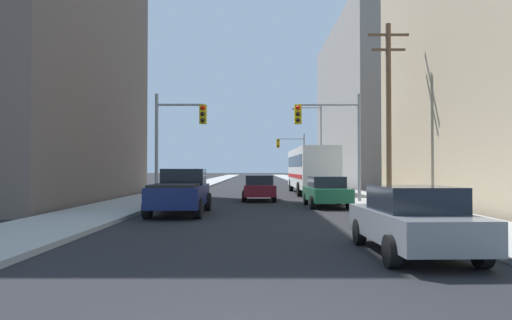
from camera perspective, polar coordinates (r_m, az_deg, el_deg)
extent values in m
cube|color=#9E9E99|center=(55.09, -6.97, -3.00)|extent=(3.42, 160.00, 0.15)
cube|color=#9E9E99|center=(55.12, 6.88, -3.00)|extent=(3.42, 160.00, 0.15)
cube|color=silver|center=(34.55, 6.76, -1.02)|extent=(2.62, 11.52, 2.90)
cube|color=black|center=(34.43, 4.67, -0.16)|extent=(0.13, 10.58, 0.80)
cube|color=red|center=(34.43, 4.67, -1.99)|extent=(0.12, 10.58, 0.28)
cylinder|color=black|center=(38.47, 4.30, -3.20)|extent=(0.32, 1.00, 1.00)
cylinder|color=black|center=(38.72, 7.77, -3.17)|extent=(0.32, 1.00, 1.00)
cylinder|color=black|center=(31.26, 5.33, -3.68)|extent=(0.32, 1.00, 1.00)
cylinder|color=black|center=(31.57, 9.59, -3.64)|extent=(0.32, 1.00, 1.00)
cube|color=#141E4C|center=(19.20, -9.65, -4.38)|extent=(2.14, 5.45, 0.80)
cube|color=black|center=(20.13, -9.19, -2.09)|extent=(1.85, 1.85, 0.70)
cube|color=black|center=(17.85, -10.36, -3.18)|extent=(1.82, 2.42, 0.10)
cylinder|color=black|center=(21.09, -11.46, -5.17)|extent=(0.28, 0.80, 0.80)
cylinder|color=black|center=(20.80, -6.25, -5.24)|extent=(0.28, 0.80, 0.80)
cylinder|color=black|center=(17.73, -13.66, -5.93)|extent=(0.28, 0.80, 0.80)
cylinder|color=black|center=(17.38, -7.46, -6.05)|extent=(0.28, 0.80, 0.80)
cube|color=slate|center=(10.66, 18.93, -7.81)|extent=(1.93, 4.25, 0.65)
cube|color=black|center=(10.47, 19.18, -4.64)|extent=(1.64, 1.95, 0.55)
cylinder|color=black|center=(11.75, 12.73, -8.81)|extent=(0.22, 0.64, 0.64)
cylinder|color=black|center=(12.25, 20.72, -8.45)|extent=(0.22, 0.64, 0.64)
cylinder|color=black|center=(9.18, 16.55, -10.97)|extent=(0.22, 0.64, 0.64)
cylinder|color=black|center=(9.81, 26.42, -10.26)|extent=(0.22, 0.64, 0.64)
cube|color=#195938|center=(22.90, 8.68, -4.24)|extent=(1.96, 4.26, 0.65)
cube|color=black|center=(22.73, 8.74, -2.75)|extent=(1.65, 1.96, 0.55)
cylinder|color=black|center=(24.14, 6.16, -4.86)|extent=(0.22, 0.64, 0.64)
cylinder|color=black|center=(24.39, 10.21, -4.81)|extent=(0.22, 0.64, 0.64)
cylinder|color=black|center=(21.48, 6.95, -5.32)|extent=(0.22, 0.64, 0.64)
cylinder|color=black|center=(21.76, 11.49, -5.25)|extent=(0.22, 0.64, 0.64)
cube|color=maroon|center=(27.05, 0.24, -3.77)|extent=(1.90, 4.24, 0.65)
cube|color=black|center=(26.88, 0.24, -2.51)|extent=(1.63, 1.94, 0.55)
cylinder|color=black|center=(28.42, -1.53, -4.30)|extent=(0.22, 0.64, 0.64)
cylinder|color=black|center=(28.43, 1.97, -4.30)|extent=(0.22, 0.64, 0.64)
cylinder|color=black|center=(25.74, -1.67, -4.63)|extent=(0.22, 0.64, 0.64)
cylinder|color=black|center=(25.75, 2.19, -4.63)|extent=(0.22, 0.64, 0.64)
cylinder|color=gray|center=(25.26, -12.56, 1.41)|extent=(0.18, 0.18, 6.00)
cylinder|color=gray|center=(25.23, -9.71, 6.88)|extent=(2.53, 0.12, 0.12)
cube|color=gold|center=(24.99, -6.83, 5.73)|extent=(0.38, 0.30, 1.05)
sphere|color=red|center=(24.86, -6.88, 6.56)|extent=(0.24, 0.24, 0.24)
sphere|color=black|center=(24.82, -6.88, 5.78)|extent=(0.24, 0.24, 0.24)
sphere|color=black|center=(24.78, -6.88, 5.00)|extent=(0.24, 0.24, 0.24)
cylinder|color=gray|center=(25.30, 12.71, 1.41)|extent=(0.18, 0.18, 6.00)
cylinder|color=gray|center=(25.20, 8.96, 6.88)|extent=(3.34, 0.12, 0.12)
cube|color=gold|center=(24.93, 5.15, 5.75)|extent=(0.38, 0.30, 1.05)
sphere|color=red|center=(24.80, 5.19, 6.57)|extent=(0.24, 0.24, 0.24)
sphere|color=black|center=(24.76, 5.19, 5.79)|extent=(0.24, 0.24, 0.24)
sphere|color=black|center=(24.72, 5.19, 5.01)|extent=(0.24, 0.24, 0.24)
cylinder|color=gray|center=(53.12, 5.94, 0.08)|extent=(0.18, 0.18, 6.00)
cylinder|color=gray|center=(53.09, 4.29, 2.67)|extent=(3.05, 0.12, 0.12)
cube|color=gold|center=(52.96, 2.65, 2.11)|extent=(0.38, 0.30, 1.05)
sphere|color=black|center=(52.81, 2.65, 2.49)|extent=(0.24, 0.24, 0.24)
sphere|color=#F9A514|center=(52.79, 2.66, 2.12)|extent=(0.24, 0.24, 0.24)
sphere|color=black|center=(52.77, 2.66, 1.75)|extent=(0.24, 0.24, 0.24)
cylinder|color=brown|center=(25.27, 16.21, 5.61)|extent=(0.28, 0.28, 9.67)
cube|color=brown|center=(26.10, 16.16, 14.88)|extent=(2.20, 0.12, 0.12)
cube|color=brown|center=(25.89, 16.17, 13.18)|extent=(1.80, 0.12, 0.12)
cylinder|color=gray|center=(40.32, 8.03, 1.53)|extent=(0.16, 0.16, 7.50)
cylinder|color=gray|center=(40.49, 6.40, 6.56)|extent=(2.28, 0.10, 0.10)
ellipsoid|color=#4C4C51|center=(40.36, 4.78, 6.44)|extent=(0.56, 0.32, 0.20)
cube|color=gray|center=(59.45, 18.55, 6.50)|extent=(18.74, 28.91, 19.43)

